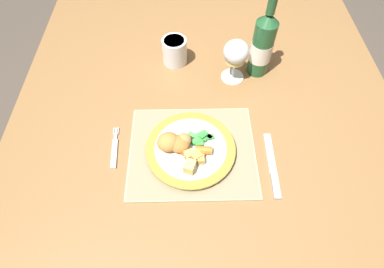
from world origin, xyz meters
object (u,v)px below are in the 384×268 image
at_px(wine_glass, 236,54).
at_px(bottle, 262,45).
at_px(fork, 115,150).
at_px(table_knife, 273,170).
at_px(dining_table, 204,113).
at_px(drinking_cup, 175,51).
at_px(dinner_plate, 191,149).

xyz_separation_m(wine_glass, bottle, (0.08, 0.03, 0.01)).
distance_m(fork, table_knife, 0.42).
bearing_deg(dining_table, wine_glass, 39.07).
relative_size(dining_table, bottle, 4.20).
distance_m(table_knife, bottle, 0.38).
xyz_separation_m(dining_table, table_knife, (0.16, -0.26, 0.09)).
bearing_deg(table_knife, fork, 170.65).
height_order(table_knife, drinking_cup, drinking_cup).
relative_size(dinner_plate, table_knife, 1.23).
distance_m(dinner_plate, bottle, 0.38).
relative_size(fork, bottle, 0.47).
xyz_separation_m(dinner_plate, drinking_cup, (-0.05, 0.35, 0.03)).
bearing_deg(fork, drinking_cup, 65.35).
bearing_deg(drinking_cup, dining_table, -57.82).
relative_size(wine_glass, drinking_cup, 1.61).
bearing_deg(dining_table, bottle, 30.83).
xyz_separation_m(table_knife, bottle, (0.01, 0.36, 0.10)).
xyz_separation_m(dining_table, dinner_plate, (-0.05, -0.20, 0.11)).
relative_size(wine_glass, bottle, 0.51).
bearing_deg(dinner_plate, fork, 177.43).
relative_size(dining_table, drinking_cup, 13.23).
bearing_deg(wine_glass, table_knife, -77.83).
bearing_deg(table_knife, drinking_cup, 121.79).
xyz_separation_m(wine_glass, drinking_cup, (-0.18, 0.08, -0.05)).
relative_size(dinner_plate, bottle, 0.87).
bearing_deg(bottle, fork, -144.90).
bearing_deg(drinking_cup, bottle, -10.22).
height_order(dinner_plate, fork, dinner_plate).
bearing_deg(fork, bottle, 35.10).
distance_m(dining_table, bottle, 0.28).
distance_m(dinner_plate, drinking_cup, 0.36).
bearing_deg(dining_table, fork, -142.25).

